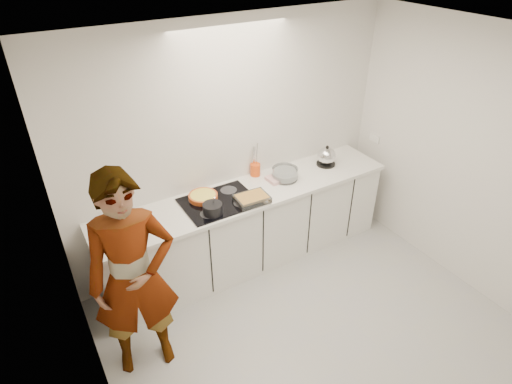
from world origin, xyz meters
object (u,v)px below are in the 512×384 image
kettle (326,157)px  hob (219,202)px  mixing_bowl (285,174)px  tart_dish (203,196)px  saucepan (213,209)px  utensil_crock (255,170)px  cook (134,278)px  baking_dish (252,198)px

kettle → hob: bearing=-177.0°
mixing_bowl → tart_dish: bearing=175.1°
saucepan → utensil_crock: bearing=30.8°
tart_dish → saucepan: (-0.03, -0.28, 0.03)m
cook → mixing_bowl: bearing=30.5°
kettle → utensil_crock: kettle is taller
tart_dish → cook: size_ratio=0.18×
saucepan → cook: (-0.92, -0.49, -0.04)m
hob → mixing_bowl: mixing_bowl is taller
saucepan → cook: bearing=-152.1°
tart_dish → saucepan: saucepan is taller
saucepan → kettle: 1.57m
kettle → mixing_bowl: bearing=-177.5°
kettle → cook: cook is taller
saucepan → mixing_bowl: saucepan is taller
saucepan → kettle: (1.55, 0.23, 0.04)m
hob → kettle: size_ratio=2.95×
hob → cook: (-1.07, -0.64, 0.02)m
baking_dish → cook: bearing=-160.6°
saucepan → baking_dish: (0.42, -0.01, -0.02)m
hob → utensil_crock: utensil_crock is taller
hob → utensil_crock: bearing=25.8°
tart_dish → kettle: 1.52m
mixing_bowl → kettle: (0.59, 0.03, 0.04)m
mixing_bowl → hob: bearing=-176.6°
saucepan → baking_dish: size_ratio=0.65×
mixing_bowl → kettle: bearing=2.5°
mixing_bowl → utensil_crock: size_ratio=2.43×
tart_dish → saucepan: size_ratio=1.54×
hob → utensil_crock: size_ratio=5.23×
mixing_bowl → utensil_crock: bearing=134.2°
utensil_crock → cook: (-1.65, -0.93, -0.04)m
tart_dish → kettle: kettle is taller
hob → utensil_crock: 0.66m
hob → baking_dish: 0.33m
hob → mixing_bowl: (0.82, 0.05, 0.05)m
hob → saucepan: (-0.15, -0.15, 0.06)m
tart_dish → utensil_crock: size_ratio=2.46×
mixing_bowl → cook: (-1.88, -0.69, -0.03)m
mixing_bowl → kettle: 0.59m
utensil_crock → cook: size_ratio=0.07×
cook → hob: bearing=41.4°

